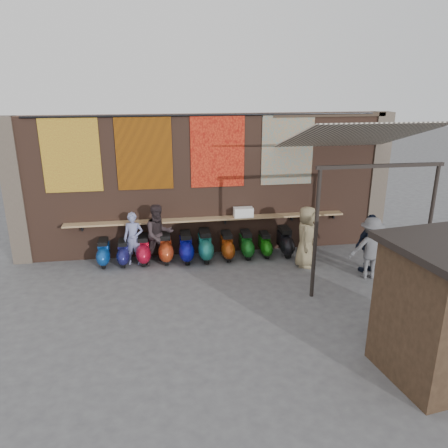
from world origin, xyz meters
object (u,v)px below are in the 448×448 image
(scooter_stool_2, at_px, (144,250))
(diner_right, at_px, (159,235))
(scooter_stool_0, at_px, (104,253))
(scooter_stool_9, at_px, (285,242))
(scooter_stool_6, at_px, (227,246))
(scooter_stool_7, at_px, (246,245))
(shopper_tan, at_px, (306,237))
(shelf_box, at_px, (243,212))
(scooter_stool_5, at_px, (205,246))
(scooter_stool_1, at_px, (123,253))
(scooter_stool_8, at_px, (265,245))
(shopper_grey, at_px, (370,248))
(scooter_stool_3, at_px, (166,248))
(diner_left, at_px, (133,239))
(shopper_navy, at_px, (370,244))
(scooter_stool_4, at_px, (186,247))

(scooter_stool_2, relative_size, diner_right, 0.48)
(scooter_stool_0, relative_size, scooter_stool_9, 0.89)
(scooter_stool_6, relative_size, scooter_stool_7, 1.01)
(scooter_stool_6, distance_m, shopper_tan, 2.25)
(scooter_stool_9, bearing_deg, scooter_stool_0, 179.52)
(scooter_stool_7, xyz_separation_m, shopper_tan, (1.47, -0.86, 0.47))
(shelf_box, height_order, scooter_stool_0, shelf_box)
(shelf_box, bearing_deg, scooter_stool_5, -164.69)
(shelf_box, bearing_deg, scooter_stool_0, -176.29)
(scooter_stool_1, xyz_separation_m, scooter_stool_7, (3.46, 0.01, 0.03))
(scooter_stool_2, height_order, scooter_stool_9, scooter_stool_9)
(scooter_stool_8, bearing_deg, scooter_stool_7, 179.09)
(scooter_stool_7, relative_size, shopper_grey, 0.49)
(scooter_stool_3, relative_size, scooter_stool_6, 1.07)
(scooter_stool_1, bearing_deg, scooter_stool_7, 0.20)
(scooter_stool_9, bearing_deg, diner_left, -179.99)
(scooter_stool_2, height_order, scooter_stool_8, scooter_stool_2)
(scooter_stool_2, height_order, scooter_stool_5, scooter_stool_5)
(scooter_stool_7, distance_m, shopper_grey, 3.41)
(shopper_grey, xyz_separation_m, shopper_tan, (-1.38, 0.96, 0.04))
(scooter_stool_7, relative_size, shopper_navy, 0.50)
(scooter_stool_0, bearing_deg, scooter_stool_1, -5.20)
(shelf_box, xyz_separation_m, scooter_stool_2, (-2.87, -0.28, -0.87))
(shelf_box, bearing_deg, scooter_stool_4, -168.91)
(scooter_stool_4, bearing_deg, diner_left, 178.72)
(scooter_stool_1, height_order, scooter_stool_8, same)
(scooter_stool_2, relative_size, shopper_grey, 0.51)
(scooter_stool_4, height_order, scooter_stool_5, scooter_stool_5)
(scooter_stool_8, distance_m, diner_right, 3.06)
(scooter_stool_8, bearing_deg, diner_left, 179.98)
(scooter_stool_0, relative_size, diner_right, 0.44)
(scooter_stool_6, bearing_deg, scooter_stool_7, 3.90)
(scooter_stool_4, bearing_deg, shelf_box, 11.09)
(scooter_stool_8, bearing_deg, shopper_navy, -31.54)
(scooter_stool_1, xyz_separation_m, scooter_stool_9, (4.61, 0.01, 0.06))
(scooter_stool_1, height_order, scooter_stool_2, scooter_stool_2)
(scooter_stool_4, relative_size, shopper_grey, 0.53)
(scooter_stool_4, distance_m, scooter_stool_9, 2.89)
(scooter_stool_3, relative_size, scooter_stool_8, 1.19)
(scooter_stool_3, xyz_separation_m, shopper_tan, (3.77, -0.89, 0.44))
(diner_left, height_order, shopper_navy, shopper_navy)
(scooter_stool_3, distance_m, diner_left, 0.93)
(scooter_stool_1, height_order, shopper_navy, shopper_navy)
(scooter_stool_2, bearing_deg, scooter_stool_0, 178.89)
(scooter_stool_2, bearing_deg, scooter_stool_8, -0.39)
(scooter_stool_4, xyz_separation_m, scooter_stool_7, (1.73, 0.04, -0.03))
(scooter_stool_3, height_order, scooter_stool_8, scooter_stool_3)
(diner_left, bearing_deg, scooter_stool_8, 10.11)
(diner_right, distance_m, shopper_grey, 5.58)
(scooter_stool_7, xyz_separation_m, shopper_grey, (2.85, -1.83, 0.43))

